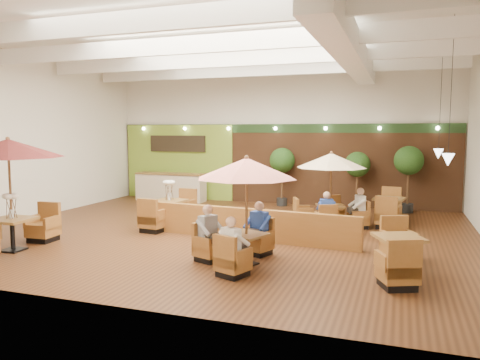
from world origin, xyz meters
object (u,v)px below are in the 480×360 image
at_px(topiary_1, 357,167).
at_px(diner_1, 258,223).
at_px(service_counter, 171,187).
at_px(diner_0, 233,240).
at_px(table_3, 169,210).
at_px(topiary_0, 282,163).
at_px(booth_divider, 245,224).
at_px(table_2, 331,175).
at_px(table_0, 7,170).
at_px(table_5, 389,210).
at_px(topiary_2, 409,163).
at_px(table_4, 398,255).
at_px(diner_2, 209,228).
at_px(diner_4, 359,204).
at_px(diner_3, 326,207).
at_px(table_1, 244,186).

distance_m(topiary_1, diner_1, 7.57).
bearing_deg(service_counter, diner_0, -55.89).
distance_m(table_3, topiary_0, 5.58).
distance_m(booth_divider, table_3, 3.07).
bearing_deg(table_2, table_0, -165.59).
relative_size(service_counter, topiary_0, 1.31).
bearing_deg(table_5, topiary_2, 84.54).
distance_m(service_counter, table_4, 11.92).
height_order(table_4, diner_0, diner_0).
relative_size(table_2, diner_2, 2.92).
xyz_separation_m(service_counter, table_4, (9.20, -7.57, -0.20)).
xyz_separation_m(table_0, topiary_1, (7.53, 8.96, -0.37)).
bearing_deg(table_0, table_2, 35.14).
bearing_deg(diner_2, diner_4, 174.69).
xyz_separation_m(diner_3, diner_4, (0.85, 0.85, 0.02)).
bearing_deg(diner_2, table_0, -56.06).
height_order(table_3, diner_3, table_3).
height_order(service_counter, table_4, service_counter).
distance_m(service_counter, diner_1, 9.35).
xyz_separation_m(table_0, topiary_0, (4.66, 8.96, -0.29)).
bearing_deg(table_2, table_4, -88.86).
relative_size(table_5, topiary_0, 1.22).
height_order(diner_2, diner_3, diner_2).
distance_m(table_0, table_2, 8.97).
distance_m(table_1, table_4, 3.54).
bearing_deg(booth_divider, table_1, -66.95).
bearing_deg(diner_2, table_3, -114.84).
height_order(service_counter, table_0, table_0).
xyz_separation_m(topiary_1, diner_0, (-1.63, -9.11, -0.87)).
xyz_separation_m(table_3, table_5, (6.48, 2.76, -0.11)).
bearing_deg(table_3, diner_4, 20.21).
xyz_separation_m(table_0, table_1, (5.84, 0.74, -0.24)).
height_order(topiary_1, diner_2, topiary_1).
bearing_deg(topiary_2, booth_divider, -125.07).
distance_m(booth_divider, diner_1, 1.60).
bearing_deg(diner_2, diner_0, 70.58).
height_order(service_counter, topiary_2, topiary_2).
bearing_deg(diner_1, booth_divider, -45.52).
relative_size(table_1, diner_3, 3.40).
xyz_separation_m(table_4, diner_2, (-4.05, -0.45, 0.39)).
distance_m(diner_1, diner_3, 3.28).
distance_m(table_2, diner_2, 5.28).
height_order(table_3, diner_2, table_3).
bearing_deg(topiary_1, diner_0, -100.16).
relative_size(booth_divider, table_1, 2.49).
bearing_deg(service_counter, diner_3, -29.51).
relative_size(topiary_1, diner_0, 2.79).
bearing_deg(diner_0, diner_3, 101.08).
relative_size(topiary_1, diner_3, 2.95).
relative_size(table_5, topiary_2, 1.16).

